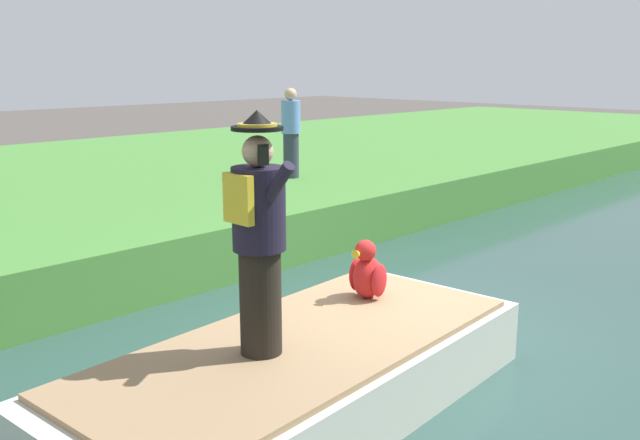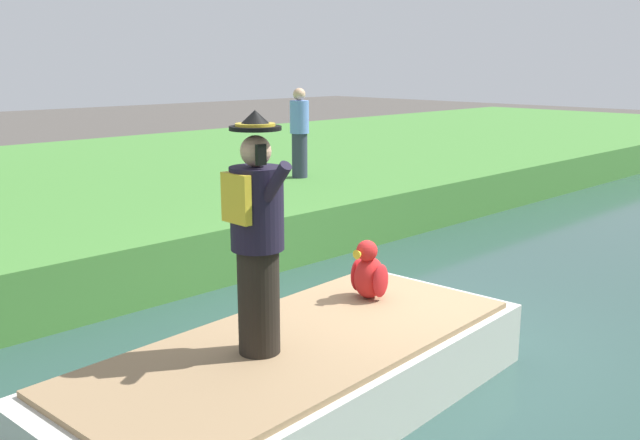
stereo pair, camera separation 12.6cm
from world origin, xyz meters
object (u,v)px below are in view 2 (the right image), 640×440
object	(u,v)px
parrot_plush	(369,273)
person_bystander	(299,133)
boat	(300,375)
person_pirate	(257,236)

from	to	relation	value
parrot_plush	person_bystander	size ratio (longest dim) A/B	0.36
boat	person_pirate	xyz separation A→B (m)	(-0.04, -0.38, 1.23)
person_pirate	parrot_plush	bearing A→B (deg)	87.88
person_pirate	person_bystander	size ratio (longest dim) A/B	1.16
person_pirate	person_bystander	bearing A→B (deg)	123.37
parrot_plush	person_pirate	bearing A→B (deg)	-80.83
boat	parrot_plush	world-z (taller)	parrot_plush
person_bystander	boat	bearing A→B (deg)	-43.00
boat	person_bystander	xyz separation A→B (m)	(-5.33, 4.97, 1.26)
person_pirate	person_bystander	world-z (taller)	person_pirate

